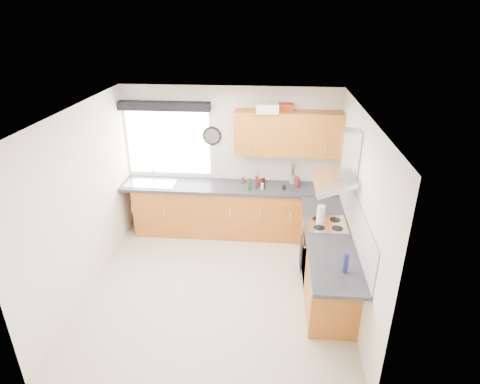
# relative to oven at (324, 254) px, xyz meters

# --- Properties ---
(ground_plane) EXTENTS (3.60, 3.60, 0.00)m
(ground_plane) POSITION_rel_oven_xyz_m (-1.50, -0.30, -0.42)
(ground_plane) COLOR beige
(ceiling) EXTENTS (3.60, 3.60, 0.02)m
(ceiling) POSITION_rel_oven_xyz_m (-1.50, -0.30, 2.08)
(ceiling) COLOR white
(ceiling) RESTS_ON wall_back
(wall_back) EXTENTS (3.60, 0.02, 2.50)m
(wall_back) POSITION_rel_oven_xyz_m (-1.50, 1.50, 0.82)
(wall_back) COLOR silver
(wall_back) RESTS_ON ground_plane
(wall_front) EXTENTS (3.60, 0.02, 2.50)m
(wall_front) POSITION_rel_oven_xyz_m (-1.50, -2.10, 0.82)
(wall_front) COLOR silver
(wall_front) RESTS_ON ground_plane
(wall_left) EXTENTS (0.02, 3.60, 2.50)m
(wall_left) POSITION_rel_oven_xyz_m (-3.30, -0.30, 0.82)
(wall_left) COLOR silver
(wall_left) RESTS_ON ground_plane
(wall_right) EXTENTS (0.02, 3.60, 2.50)m
(wall_right) POSITION_rel_oven_xyz_m (0.30, -0.30, 0.82)
(wall_right) COLOR silver
(wall_right) RESTS_ON ground_plane
(window) EXTENTS (1.40, 0.02, 1.10)m
(window) POSITION_rel_oven_xyz_m (-2.55, 1.49, 1.12)
(window) COLOR silver
(window) RESTS_ON wall_back
(window_blind) EXTENTS (1.50, 0.18, 0.14)m
(window_blind) POSITION_rel_oven_xyz_m (-2.55, 1.40, 1.76)
(window_blind) COLOR black
(window_blind) RESTS_ON wall_back
(splashback) EXTENTS (0.01, 3.00, 0.54)m
(splashback) POSITION_rel_oven_xyz_m (0.29, 0.00, 0.75)
(splashback) COLOR white
(splashback) RESTS_ON wall_right
(base_cab_back) EXTENTS (3.00, 0.58, 0.86)m
(base_cab_back) POSITION_rel_oven_xyz_m (-1.60, 1.21, 0.01)
(base_cab_back) COLOR #9F531A
(base_cab_back) RESTS_ON ground_plane
(base_cab_corner) EXTENTS (0.60, 0.60, 0.86)m
(base_cab_corner) POSITION_rel_oven_xyz_m (0.00, 1.20, 0.01)
(base_cab_corner) COLOR #9F531A
(base_cab_corner) RESTS_ON ground_plane
(base_cab_right) EXTENTS (0.58, 2.10, 0.86)m
(base_cab_right) POSITION_rel_oven_xyz_m (0.01, -0.15, 0.01)
(base_cab_right) COLOR #9F531A
(base_cab_right) RESTS_ON ground_plane
(worktop_back) EXTENTS (3.60, 0.62, 0.05)m
(worktop_back) POSITION_rel_oven_xyz_m (-1.50, 1.20, 0.46)
(worktop_back) COLOR #28272D
(worktop_back) RESTS_ON base_cab_back
(worktop_right) EXTENTS (0.62, 2.42, 0.05)m
(worktop_right) POSITION_rel_oven_xyz_m (0.00, -0.30, 0.46)
(worktop_right) COLOR #28272D
(worktop_right) RESTS_ON base_cab_right
(sink) EXTENTS (0.84, 0.46, 0.10)m
(sink) POSITION_rel_oven_xyz_m (-2.83, 1.20, 0.52)
(sink) COLOR silver
(sink) RESTS_ON worktop_back
(oven) EXTENTS (0.56, 0.58, 0.85)m
(oven) POSITION_rel_oven_xyz_m (0.00, 0.00, 0.00)
(oven) COLOR black
(oven) RESTS_ON ground_plane
(hob_plate) EXTENTS (0.52, 0.52, 0.01)m
(hob_plate) POSITION_rel_oven_xyz_m (0.00, 0.00, 0.49)
(hob_plate) COLOR silver
(hob_plate) RESTS_ON worktop_right
(extractor_hood) EXTENTS (0.52, 0.78, 0.66)m
(extractor_hood) POSITION_rel_oven_xyz_m (0.10, -0.00, 1.34)
(extractor_hood) COLOR silver
(extractor_hood) RESTS_ON wall_right
(upper_cabinets) EXTENTS (1.70, 0.35, 0.70)m
(upper_cabinets) POSITION_rel_oven_xyz_m (-0.55, 1.32, 1.38)
(upper_cabinets) COLOR #9F531A
(upper_cabinets) RESTS_ON wall_back
(washing_machine) EXTENTS (0.61, 0.60, 0.78)m
(washing_machine) POSITION_rel_oven_xyz_m (-2.50, 1.22, -0.03)
(washing_machine) COLOR silver
(washing_machine) RESTS_ON ground_plane
(wall_clock) EXTENTS (0.31, 0.04, 0.31)m
(wall_clock) POSITION_rel_oven_xyz_m (-1.80, 1.46, 1.25)
(wall_clock) COLOR black
(wall_clock) RESTS_ON wall_back
(casserole) EXTENTS (0.36, 0.28, 0.14)m
(casserole) POSITION_rel_oven_xyz_m (-0.89, 1.22, 1.79)
(casserole) COLOR silver
(casserole) RESTS_ON upper_cabinets
(storage_box) EXTENTS (0.23, 0.20, 0.11)m
(storage_box) POSITION_rel_oven_xyz_m (-0.60, 1.42, 1.78)
(storage_box) COLOR #9B2F14
(storage_box) RESTS_ON upper_cabinets
(utensil_pot) EXTENTS (0.11, 0.11, 0.14)m
(utensil_pot) POSITION_rel_oven_xyz_m (-0.43, 1.40, 0.56)
(utensil_pot) COLOR #A49187
(utensil_pot) RESTS_ON worktop_back
(kitchen_roll) EXTENTS (0.13, 0.13, 0.25)m
(kitchen_roll) POSITION_rel_oven_xyz_m (-0.09, 0.07, 0.61)
(kitchen_roll) COLOR silver
(kitchen_roll) RESTS_ON worktop_right
(tomato_cluster) EXTENTS (0.16, 0.16, 0.07)m
(tomato_cluster) POSITION_rel_oven_xyz_m (-0.98, 1.35, 0.52)
(tomato_cluster) COLOR #AE0E05
(tomato_cluster) RESTS_ON worktop_back
(jar_0) EXTENTS (0.05, 0.05, 0.24)m
(jar_0) POSITION_rel_oven_xyz_m (-1.02, 1.24, 0.60)
(jar_0) COLOR olive
(jar_0) RESTS_ON worktop_back
(jar_1) EXTENTS (0.07, 0.07, 0.19)m
(jar_1) POSITION_rel_oven_xyz_m (-1.14, 1.06, 0.58)
(jar_1) COLOR #164018
(jar_1) RESTS_ON worktop_back
(jar_2) EXTENTS (0.07, 0.07, 0.16)m
(jar_2) POSITION_rel_oven_xyz_m (-0.36, 1.22, 0.57)
(jar_2) COLOR maroon
(jar_2) RESTS_ON worktop_back
(jar_3) EXTENTS (0.05, 0.05, 0.10)m
(jar_3) POSITION_rel_oven_xyz_m (-1.26, 1.34, 0.53)
(jar_3) COLOR #571F27
(jar_3) RESTS_ON worktop_back
(jar_4) EXTENTS (0.04, 0.04, 0.20)m
(jar_4) POSITION_rel_oven_xyz_m (-1.03, 1.15, 0.59)
(jar_4) COLOR #48191E
(jar_4) RESTS_ON worktop_back
(jar_5) EXTENTS (0.06, 0.06, 0.09)m
(jar_5) POSITION_rel_oven_xyz_m (-0.58, 1.13, 0.53)
(jar_5) COLOR black
(jar_5) RESTS_ON worktop_back
(jar_6) EXTENTS (0.05, 0.05, 0.11)m
(jar_6) POSITION_rel_oven_xyz_m (-0.93, 1.09, 0.54)
(jar_6) COLOR #BDB3A1
(jar_6) RESTS_ON worktop_back
(jar_7) EXTENTS (0.06, 0.06, 0.17)m
(jar_7) POSITION_rel_oven_xyz_m (-0.92, 1.15, 0.57)
(jar_7) COLOR black
(jar_7) RESTS_ON worktop_back
(jar_8) EXTENTS (0.05, 0.05, 0.16)m
(jar_8) POSITION_rel_oven_xyz_m (-0.37, 1.32, 0.57)
(jar_8) COLOR brown
(jar_8) RESTS_ON worktop_back
(bottle_0) EXTENTS (0.06, 0.06, 0.25)m
(bottle_0) POSITION_rel_oven_xyz_m (0.07, -1.09, 0.61)
(bottle_0) COLOR navy
(bottle_0) RESTS_ON worktop_right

